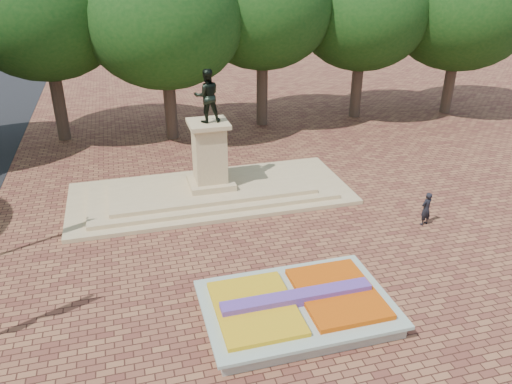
# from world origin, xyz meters

# --- Properties ---
(ground) EXTENTS (90.00, 90.00, 0.00)m
(ground) POSITION_xyz_m (0.00, 0.00, 0.00)
(ground) COLOR brown
(ground) RESTS_ON ground
(flower_bed) EXTENTS (6.30, 4.30, 0.91)m
(flower_bed) POSITION_xyz_m (1.03, -2.00, 0.38)
(flower_bed) COLOR gray
(flower_bed) RESTS_ON ground
(monument) EXTENTS (14.00, 6.00, 6.40)m
(monument) POSITION_xyz_m (0.00, 8.00, 0.88)
(monument) COLOR tan
(monument) RESTS_ON ground
(tree_row_back) EXTENTS (44.80, 8.80, 10.43)m
(tree_row_back) POSITION_xyz_m (2.33, 18.00, 6.67)
(tree_row_back) COLOR #36281D
(tree_row_back) RESTS_ON ground
(pedestrian) EXTENTS (0.66, 0.53, 1.58)m
(pedestrian) POSITION_xyz_m (8.74, 2.43, 0.79)
(pedestrian) COLOR black
(pedestrian) RESTS_ON ground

